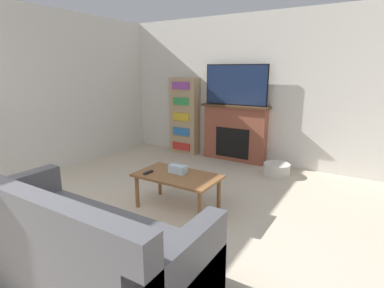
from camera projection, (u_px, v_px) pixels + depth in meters
wall_back at (243, 90)px, 5.62m from camera, size 5.97×0.06×2.70m
wall_side at (49, 92)px, 4.99m from camera, size 0.06×5.57×2.70m
fireplace at (235, 133)px, 5.74m from camera, size 1.32×0.28×1.07m
tv at (236, 85)px, 5.50m from camera, size 1.21×0.03×0.74m
couch at (77, 248)px, 2.45m from camera, size 2.18×0.95×0.92m
coffee_table at (177, 179)px, 3.73m from camera, size 1.04×0.59×0.45m
tissue_box at (178, 169)px, 3.77m from camera, size 0.22×0.12×0.10m
remote_control at (148, 172)px, 3.76m from camera, size 0.04×0.15×0.02m
bookshelf at (185, 116)px, 6.24m from camera, size 0.61×0.29×1.56m
storage_basket at (277, 169)px, 5.02m from camera, size 0.43×0.43×0.19m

